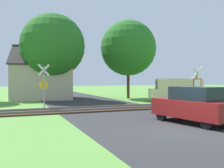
% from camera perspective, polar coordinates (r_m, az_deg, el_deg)
% --- Properties ---
extents(ground_plane, '(160.00, 160.00, 0.00)m').
position_cam_1_polar(ground_plane, '(10.85, 16.03, -10.27)').
color(ground_plane, '#5B933D').
extents(road_asphalt, '(7.83, 80.00, 0.01)m').
position_cam_1_polar(road_asphalt, '(12.47, 10.30, -8.79)').
color(road_asphalt, '#2D2D30').
rests_on(road_asphalt, ground).
extents(rail_track, '(60.00, 2.60, 0.22)m').
position_cam_1_polar(rail_track, '(17.92, -0.29, -5.63)').
color(rail_track, '#422D1E').
rests_on(rail_track, ground).
extents(stop_sign_near, '(0.88, 0.16, 3.01)m').
position_cam_1_polar(stop_sign_near, '(17.79, 18.81, -0.33)').
color(stop_sign_near, brown).
rests_on(stop_sign_near, ground).
extents(crossing_sign_far, '(0.87, 0.20, 3.25)m').
position_cam_1_polar(crossing_sign_far, '(18.50, -15.28, 0.09)').
color(crossing_sign_far, '#9E9EA5').
rests_on(crossing_sign_far, ground).
extents(house, '(7.65, 7.54, 5.99)m').
position_cam_1_polar(house, '(28.99, -15.37, 0.79)').
color(house, '#C6B293').
rests_on(house, ground).
extents(tree_center, '(6.75, 6.75, 9.10)m').
position_cam_1_polar(tree_center, '(27.27, -13.39, 8.49)').
color(tree_center, '#513823').
rests_on(tree_center, ground).
extents(tree_right, '(6.39, 6.39, 8.99)m').
position_cam_1_polar(tree_right, '(29.09, 3.73, 8.19)').
color(tree_right, '#513823').
rests_on(tree_right, ground).
extents(mail_truck, '(5.23, 3.65, 2.24)m').
position_cam_1_polar(mail_truck, '(25.00, 14.52, -1.10)').
color(mail_truck, beige).
rests_on(mail_truck, ground).
extents(parked_car, '(2.36, 4.24, 1.78)m').
position_cam_1_polar(parked_car, '(12.71, 17.95, -4.58)').
color(parked_car, maroon).
rests_on(parked_car, ground).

